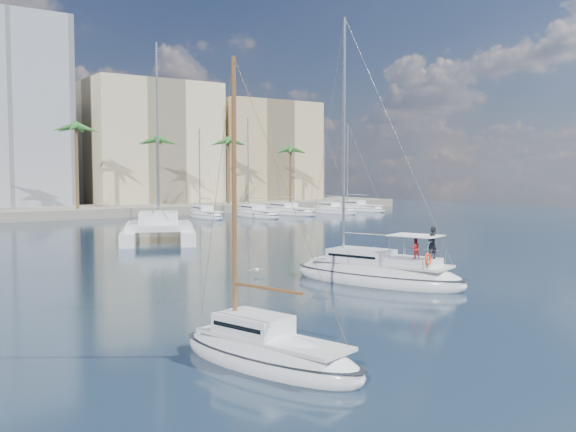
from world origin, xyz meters
TOP-DOWN VIEW (x-y plane):
  - ground at (0.00, 0.00)m, footprint 160.00×160.00m
  - quay at (0.00, 61.00)m, footprint 120.00×14.00m
  - building_beige at (22.00, 70.00)m, footprint 20.00×14.00m
  - building_tan_right at (42.00, 68.00)m, footprint 18.00×12.00m
  - palm_centre at (0.00, 57.00)m, footprint 3.60×3.60m
  - palm_right at (34.00, 57.00)m, footprint 3.60×3.60m
  - main_sloop at (5.27, -1.39)m, footprint 6.39×10.77m
  - small_sloop at (-7.75, -10.52)m, footprint 3.99×7.50m
  - catamaran at (4.24, 25.60)m, footprint 10.42×13.46m
  - seagull at (1.28, 4.63)m, footprint 1.14×0.49m
  - moored_yacht_a at (20.00, 47.00)m, footprint 3.37×9.52m
  - moored_yacht_b at (26.50, 45.00)m, footprint 3.32×10.83m
  - moored_yacht_c at (33.00, 47.00)m, footprint 3.98×12.33m
  - moored_yacht_d at (39.50, 45.00)m, footprint 3.52×9.55m
  - moored_yacht_e at (46.00, 47.00)m, footprint 4.61×11.11m

SIDE VIEW (x-z plane):
  - ground at x=0.00m, z-range 0.00..0.00m
  - moored_yacht_a at x=20.00m, z-range -5.95..5.95m
  - moored_yacht_b at x=26.50m, z-range -6.86..6.86m
  - moored_yacht_c at x=33.00m, z-range -7.77..7.77m
  - moored_yacht_d at x=39.50m, z-range -5.95..5.95m
  - moored_yacht_e at x=46.00m, z-range -6.86..6.86m
  - seagull at x=1.28m, z-range 0.20..0.41m
  - small_sloop at x=-7.75m, z-range -4.75..5.54m
  - main_sloop at x=5.27m, z-range -7.13..8.12m
  - quay at x=0.00m, z-range 0.00..1.20m
  - catamaran at x=4.24m, z-range -7.64..9.93m
  - building_tan_right at x=42.00m, z-range 0.00..18.00m
  - building_beige at x=22.00m, z-range 0.00..20.00m
  - palm_centre at x=0.00m, z-range 4.13..16.43m
  - palm_right at x=34.00m, z-range 4.13..16.43m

